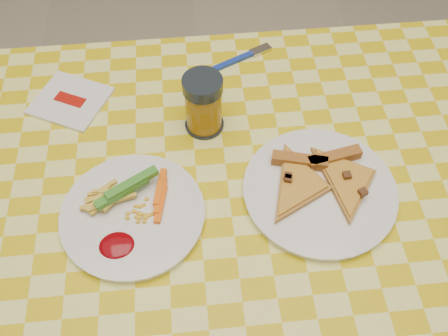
% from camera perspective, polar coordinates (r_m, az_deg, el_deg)
% --- Properties ---
extents(table, '(1.28, 0.88, 0.76)m').
position_cam_1_polar(table, '(0.86, 0.84, -8.01)').
color(table, silver).
rests_on(table, ground).
extents(plate_left, '(0.27, 0.27, 0.01)m').
position_cam_1_polar(plate_left, '(0.81, -10.36, -5.35)').
color(plate_left, white).
rests_on(plate_left, table).
extents(plate_right, '(0.25, 0.25, 0.01)m').
position_cam_1_polar(plate_right, '(0.83, 10.84, -2.65)').
color(plate_right, white).
rests_on(plate_right, table).
extents(fries_veggies, '(0.16, 0.15, 0.04)m').
position_cam_1_polar(fries_veggies, '(0.80, -11.13, -3.91)').
color(fries_veggies, '#F4DB4D').
rests_on(fries_veggies, plate_left).
extents(pizza_slices, '(0.23, 0.20, 0.02)m').
position_cam_1_polar(pizza_slices, '(0.83, 10.99, -1.30)').
color(pizza_slices, '#B18336').
rests_on(pizza_slices, plate_right).
extents(drink_glass, '(0.07, 0.07, 0.11)m').
position_cam_1_polar(drink_glass, '(0.87, -2.36, 7.29)').
color(drink_glass, black).
rests_on(drink_glass, table).
extents(napkin, '(0.17, 0.16, 0.01)m').
position_cam_1_polar(napkin, '(0.99, -17.15, 7.37)').
color(napkin, white).
rests_on(napkin, table).
extents(fork, '(0.14, 0.08, 0.01)m').
position_cam_1_polar(fork, '(1.03, 1.97, 12.49)').
color(fork, '#162F99').
rests_on(fork, table).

